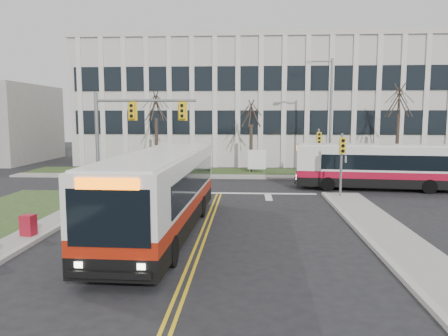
% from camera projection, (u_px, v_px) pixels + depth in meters
% --- Properties ---
extents(ground, '(120.00, 120.00, 0.00)m').
position_uv_depth(ground, '(207.00, 226.00, 19.09)').
color(ground, black).
rests_on(ground, ground).
extents(sidewalk_east, '(2.00, 26.00, 0.14)m').
position_uv_depth(sidewalk_east, '(429.00, 267.00, 13.70)').
color(sidewalk_east, '#9E9B93').
rests_on(sidewalk_east, ground).
extents(sidewalk_cross, '(44.00, 1.60, 0.14)m').
position_uv_depth(sidewalk_cross, '(290.00, 177.00, 33.87)').
color(sidewalk_cross, '#9E9B93').
rests_on(sidewalk_cross, ground).
extents(building_lawn, '(44.00, 5.00, 0.12)m').
position_uv_depth(building_lawn, '(287.00, 173.00, 36.64)').
color(building_lawn, '#2E421C').
rests_on(building_lawn, ground).
extents(office_building, '(40.00, 16.00, 12.00)m').
position_uv_depth(office_building, '(278.00, 105.00, 47.83)').
color(office_building, beige).
rests_on(office_building, ground).
extents(mast_arm_signal, '(6.11, 0.38, 6.20)m').
position_uv_depth(mast_arm_signal, '(124.00, 125.00, 26.00)').
color(mast_arm_signal, slate).
rests_on(mast_arm_signal, ground).
extents(signal_pole_near, '(0.34, 0.39, 3.80)m').
position_uv_depth(signal_pole_near, '(342.00, 156.00, 25.23)').
color(signal_pole_near, slate).
rests_on(signal_pole_near, ground).
extents(signal_pole_far, '(0.34, 0.39, 3.80)m').
position_uv_depth(signal_pole_far, '(319.00, 146.00, 33.65)').
color(signal_pole_far, slate).
rests_on(signal_pole_far, ground).
extents(streetlight, '(2.15, 0.25, 9.20)m').
position_uv_depth(streetlight, '(329.00, 111.00, 34.08)').
color(streetlight, slate).
rests_on(streetlight, ground).
extents(directory_sign, '(1.50, 0.12, 2.00)m').
position_uv_depth(directory_sign, '(257.00, 160.00, 36.16)').
color(directory_sign, slate).
rests_on(directory_sign, ground).
extents(tree_left, '(1.80, 1.80, 7.70)m').
position_uv_depth(tree_left, '(156.00, 107.00, 36.62)').
color(tree_left, '#42352B').
rests_on(tree_left, ground).
extents(tree_mid, '(1.80, 1.80, 6.82)m').
position_uv_depth(tree_mid, '(251.00, 115.00, 36.44)').
color(tree_mid, '#42352B').
rests_on(tree_mid, ground).
extents(tree_right, '(1.80, 1.80, 8.25)m').
position_uv_depth(tree_right, '(399.00, 102.00, 35.44)').
color(tree_right, '#42352B').
rests_on(tree_right, ground).
extents(bus_main, '(3.01, 12.33, 3.27)m').
position_uv_depth(bus_main, '(161.00, 194.00, 17.71)').
color(bus_main, silver).
rests_on(bus_main, ground).
extents(bus_cross, '(11.03, 3.52, 2.89)m').
position_uv_depth(bus_cross, '(381.00, 168.00, 28.34)').
color(bus_cross, silver).
rests_on(bus_cross, ground).
extents(newspaper_box_red, '(0.56, 0.51, 0.95)m').
position_uv_depth(newspaper_box_red, '(28.00, 227.00, 17.11)').
color(newspaper_box_red, maroon).
rests_on(newspaper_box_red, ground).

